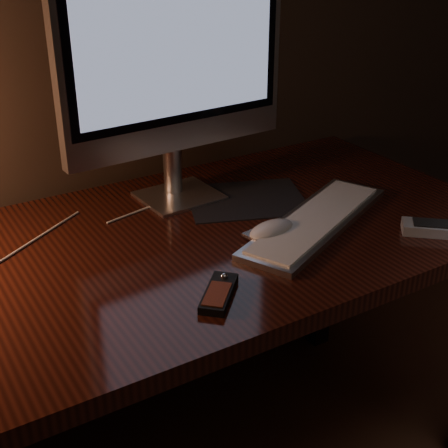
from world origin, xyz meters
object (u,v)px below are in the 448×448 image
desk (150,281)px  media_remote (219,293)px  mouse (271,232)px  keyboard (316,221)px  monitor (176,54)px

desk → media_remote: 0.34m
mouse → media_remote: bearing=-156.7°
keyboard → media_remote: bearing=177.8°
monitor → desk: bearing=-143.4°
mouse → desk: bearing=133.7°
monitor → keyboard: (0.20, -0.29, -0.35)m
monitor → media_remote: (-0.15, -0.44, -0.35)m
keyboard → mouse: mouse is taller
media_remote → monitor: bearing=24.9°
mouse → media_remote: media_remote is taller
mouse → media_remote: size_ratio=0.94×
media_remote → keyboard: bearing=-23.4°
desk → keyboard: size_ratio=3.25×
keyboard → media_remote: media_remote is taller
desk → media_remote: bearing=-90.1°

